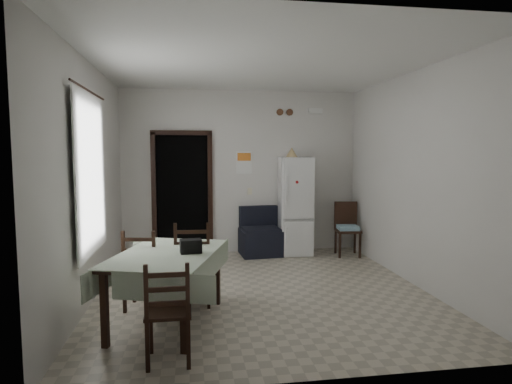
{
  "coord_description": "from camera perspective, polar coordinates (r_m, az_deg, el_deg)",
  "views": [
    {
      "loc": [
        -0.9,
        -5.38,
        1.81
      ],
      "look_at": [
        0.0,
        0.5,
        1.25
      ],
      "focal_mm": 30.0,
      "sensor_mm": 36.0,
      "label": 1
    }
  ],
  "objects": [
    {
      "name": "ground",
      "position": [
        5.74,
        0.78,
        -12.99
      ],
      "size": [
        4.5,
        4.5,
        0.0
      ],
      "primitive_type": "plane",
      "color": "#AEA48E",
      "rests_on": "ground"
    },
    {
      "name": "ceiling",
      "position": [
        5.56,
        0.82,
        16.69
      ],
      "size": [
        4.2,
        4.5,
        0.02
      ],
      "primitive_type": null,
      "color": "white",
      "rests_on": "ground"
    },
    {
      "name": "wall_back",
      "position": [
        7.69,
        -1.98,
        2.7
      ],
      "size": [
        4.2,
        0.02,
        2.9
      ],
      "primitive_type": null,
      "color": "silver",
      "rests_on": "ground"
    },
    {
      "name": "wall_front",
      "position": [
        3.27,
        7.32,
        -0.98
      ],
      "size": [
        4.2,
        0.02,
        2.9
      ],
      "primitive_type": null,
      "color": "silver",
      "rests_on": "ground"
    },
    {
      "name": "wall_left",
      "position": [
        5.52,
        -21.25,
        1.27
      ],
      "size": [
        0.02,
        4.5,
        2.9
      ],
      "primitive_type": null,
      "color": "silver",
      "rests_on": "ground"
    },
    {
      "name": "wall_right",
      "position": [
        6.17,
        20.42,
        1.7
      ],
      "size": [
        0.02,
        4.5,
        2.9
      ],
      "primitive_type": null,
      "color": "silver",
      "rests_on": "ground"
    },
    {
      "name": "doorway",
      "position": [
        7.87,
        -9.76,
        -0.16
      ],
      "size": [
        1.06,
        0.52,
        2.22
      ],
      "color": "black",
      "rests_on": "ground"
    },
    {
      "name": "window_recess",
      "position": [
        5.33,
        -22.27,
        2.18
      ],
      "size": [
        0.1,
        1.2,
        1.6
      ],
      "primitive_type": "cube",
      "color": "silver",
      "rests_on": "ground"
    },
    {
      "name": "curtain",
      "position": [
        5.31,
        -21.11,
        2.21
      ],
      "size": [
        0.02,
        1.45,
        1.85
      ],
      "primitive_type": "cube",
      "color": "white",
      "rests_on": "ground"
    },
    {
      "name": "curtain_rod",
      "position": [
        5.34,
        -21.36,
        12.44
      ],
      "size": [
        0.02,
        1.6,
        0.02
      ],
      "primitive_type": "cylinder",
      "rotation": [
        1.57,
        0.0,
        0.0
      ],
      "color": "black",
      "rests_on": "ground"
    },
    {
      "name": "calendar",
      "position": [
        7.68,
        -1.6,
        3.96
      ],
      "size": [
        0.28,
        0.02,
        0.4
      ],
      "primitive_type": "cube",
      "color": "white",
      "rests_on": "ground"
    },
    {
      "name": "calendar_image",
      "position": [
        7.67,
        -1.6,
        4.71
      ],
      "size": [
        0.24,
        0.01,
        0.14
      ],
      "primitive_type": "cube",
      "color": "orange",
      "rests_on": "ground"
    },
    {
      "name": "light_switch",
      "position": [
        7.72,
        -0.86,
        0.1
      ],
      "size": [
        0.08,
        0.02,
        0.12
      ],
      "primitive_type": "cube",
      "color": "beige",
      "rests_on": "ground"
    },
    {
      "name": "vent_left",
      "position": [
        7.81,
        3.2,
        10.59
      ],
      "size": [
        0.12,
        0.03,
        0.12
      ],
      "primitive_type": "cylinder",
      "rotation": [
        1.57,
        0.0,
        0.0
      ],
      "color": "brown",
      "rests_on": "ground"
    },
    {
      "name": "vent_right",
      "position": [
        7.85,
        4.51,
        10.56
      ],
      "size": [
        0.12,
        0.03,
        0.12
      ],
      "primitive_type": "cylinder",
      "rotation": [
        1.57,
        0.0,
        0.0
      ],
      "color": "brown",
      "rests_on": "ground"
    },
    {
      "name": "emergency_light",
      "position": [
        7.95,
        7.91,
        10.67
      ],
      "size": [
        0.25,
        0.07,
        0.09
      ],
      "primitive_type": "cube",
      "color": "white",
      "rests_on": "ground"
    },
    {
      "name": "fridge",
      "position": [
        7.59,
        5.23,
        -1.84
      ],
      "size": [
        0.6,
        0.6,
        1.72
      ],
      "primitive_type": null,
      "rotation": [
        0.0,
        0.0,
        -0.07
      ],
      "color": "silver",
      "rests_on": "ground"
    },
    {
      "name": "tan_cone",
      "position": [
        7.52,
        4.79,
        5.3
      ],
      "size": [
        0.22,
        0.22,
        0.17
      ],
      "primitive_type": "cone",
      "rotation": [
        0.0,
        0.0,
        -0.07
      ],
      "color": "tan",
      "rests_on": "fridge"
    },
    {
      "name": "navy_seat",
      "position": [
        7.53,
        0.6,
        -5.26
      ],
      "size": [
        0.74,
        0.72,
        0.84
      ],
      "primitive_type": null,
      "rotation": [
        0.0,
        0.0,
        0.08
      ],
      "color": "black",
      "rests_on": "ground"
    },
    {
      "name": "corner_chair",
      "position": [
        7.63,
        12.14,
        -4.89
      ],
      "size": [
        0.45,
        0.45,
        0.93
      ],
      "primitive_type": null,
      "rotation": [
        0.0,
        0.0,
        -0.13
      ],
      "color": "black",
      "rests_on": "ground"
    },
    {
      "name": "dining_table",
      "position": [
        4.7,
        -11.67,
        -12.44
      ],
      "size": [
        1.35,
        1.68,
        0.76
      ],
      "primitive_type": null,
      "rotation": [
        0.0,
        0.0,
        -0.3
      ],
      "color": "#ACBCA2",
      "rests_on": "ground"
    },
    {
      "name": "black_bag",
      "position": [
        4.53,
        -8.7,
        -7.16
      ],
      "size": [
        0.24,
        0.16,
        0.14
      ],
      "primitive_type": "cube",
      "rotation": [
        0.0,
        0.0,
        0.13
      ],
      "color": "black",
      "rests_on": "dining_table"
    },
    {
      "name": "dining_chair_far_left",
      "position": [
        5.19,
        -14.76,
        -9.8
      ],
      "size": [
        0.47,
        0.47,
        0.94
      ],
      "primitive_type": null,
      "rotation": [
        0.0,
        0.0,
        2.96
      ],
      "color": "black",
      "rests_on": "ground"
    },
    {
      "name": "dining_chair_far_right",
      "position": [
        5.2,
        -8.38,
        -9.25
      ],
      "size": [
        0.46,
        0.46,
        1.01
      ],
      "primitive_type": null,
      "rotation": [
        0.0,
        0.0,
        3.08
      ],
      "color": "black",
      "rests_on": "ground"
    },
    {
      "name": "dining_chair_near_head",
      "position": [
        3.88,
        -11.6,
        -15.2
      ],
      "size": [
        0.39,
        0.39,
        0.9
      ],
      "primitive_type": null,
      "rotation": [
        0.0,
        0.0,
        3.15
      ],
      "color": "black",
      "rests_on": "ground"
    }
  ]
}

